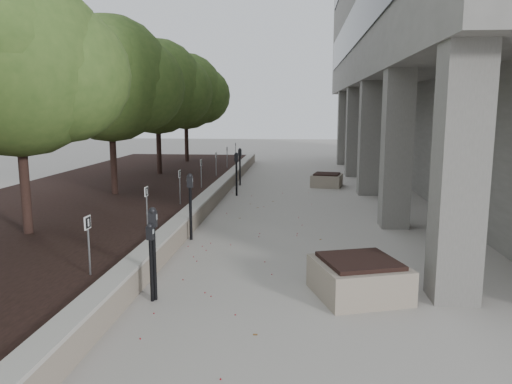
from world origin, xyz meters
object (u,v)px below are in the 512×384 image
at_px(planter_back, 327,180).
at_px(crabapple_tree_2, 19,104).
at_px(crabapple_tree_4, 158,107).
at_px(planter_front, 359,277).
at_px(crabapple_tree_3, 111,106).
at_px(parking_meter_1, 151,263).
at_px(parking_meter_3, 190,207).
at_px(parking_meter_5, 240,167).
at_px(parking_meter_2, 154,254).
at_px(parking_meter_4, 236,174).
at_px(crabapple_tree_5, 186,108).

bearing_deg(planter_back, crabapple_tree_2, -125.20).
relative_size(crabapple_tree_4, planter_front, 4.06).
distance_m(crabapple_tree_3, parking_meter_1, 8.64).
relative_size(parking_meter_3, planter_front, 1.17).
bearing_deg(planter_front, crabapple_tree_4, 119.30).
distance_m(crabapple_tree_3, parking_meter_5, 6.28).
height_order(crabapple_tree_3, crabapple_tree_4, same).
relative_size(crabapple_tree_4, parking_meter_5, 3.63).
bearing_deg(parking_meter_3, parking_meter_2, -90.56).
bearing_deg(parking_meter_4, planter_front, -69.32).
xyz_separation_m(crabapple_tree_3, parking_meter_5, (3.38, 4.74, -2.37)).
distance_m(planter_front, planter_back, 11.70).
relative_size(parking_meter_1, planter_front, 0.95).
relative_size(crabapple_tree_4, parking_meter_2, 3.61).
distance_m(crabapple_tree_4, planter_back, 7.42).
bearing_deg(parking_meter_1, crabapple_tree_4, 114.14).
bearing_deg(planter_back, crabapple_tree_4, 177.46).
height_order(parking_meter_1, planter_front, parking_meter_1).
bearing_deg(crabapple_tree_5, parking_meter_3, -76.72).
height_order(crabapple_tree_3, crabapple_tree_5, same).
height_order(crabapple_tree_4, planter_front, crabapple_tree_4).
bearing_deg(parking_meter_5, parking_meter_1, -82.37).
xyz_separation_m(crabapple_tree_3, parking_meter_2, (3.48, -7.45, -2.37)).
bearing_deg(parking_meter_5, parking_meter_2, -82.23).
bearing_deg(parking_meter_4, crabapple_tree_4, 144.01).
bearing_deg(parking_meter_1, parking_meter_3, 101.84).
xyz_separation_m(parking_meter_3, parking_meter_4, (0.30, 6.02, -0.01)).
xyz_separation_m(parking_meter_5, planter_back, (3.46, -0.04, -0.48)).
distance_m(parking_meter_2, planter_back, 12.61).
relative_size(parking_meter_5, planter_back, 1.32).
distance_m(crabapple_tree_4, parking_meter_2, 13.14).
xyz_separation_m(parking_meter_3, planter_front, (3.49, -3.23, -0.47)).
xyz_separation_m(crabapple_tree_4, planter_front, (6.74, -12.00, -2.81)).
xyz_separation_m(parking_meter_5, planter_front, (3.36, -11.74, -0.44)).
xyz_separation_m(parking_meter_1, parking_meter_3, (-0.20, 3.75, 0.15)).
xyz_separation_m(parking_meter_1, parking_meter_5, (-0.08, 12.26, 0.12)).
bearing_deg(parking_meter_1, crabapple_tree_3, 123.39).
bearing_deg(planter_back, crabapple_tree_5, 142.21).
bearing_deg(parking_meter_5, crabapple_tree_5, 129.95).
bearing_deg(planter_back, parking_meter_2, -105.45).
xyz_separation_m(crabapple_tree_2, crabapple_tree_4, (0.00, 10.00, 0.00)).
relative_size(parking_meter_1, parking_meter_3, 0.81).
xyz_separation_m(parking_meter_1, planter_back, (3.39, 12.21, -0.37)).
relative_size(parking_meter_4, planter_front, 1.15).
xyz_separation_m(crabapple_tree_2, parking_meter_1, (3.45, -2.52, -2.49)).
relative_size(parking_meter_2, planter_back, 1.33).
xyz_separation_m(crabapple_tree_3, crabapple_tree_4, (0.00, 5.00, 0.00)).
relative_size(parking_meter_4, parking_meter_5, 1.03).
bearing_deg(crabapple_tree_3, parking_meter_3, -49.23).
relative_size(crabapple_tree_5, parking_meter_5, 3.63).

